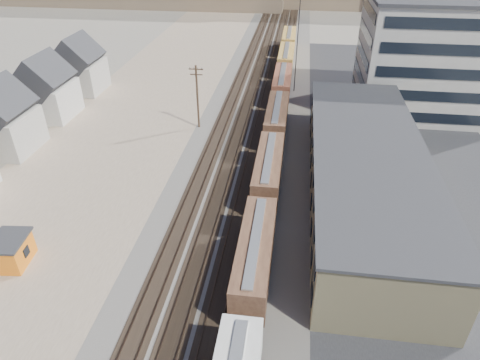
# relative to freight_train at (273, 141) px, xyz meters

# --- Properties ---
(ballast_bed) EXTENTS (18.00, 200.00, 0.06)m
(ballast_bed) POSITION_rel_freight_train_xyz_m (-3.80, 16.63, -2.76)
(ballast_bed) COLOR #4C4742
(ballast_bed) RESTS_ON ground
(dirt_yard) EXTENTS (24.00, 180.00, 0.03)m
(dirt_yard) POSITION_rel_freight_train_xyz_m (-23.80, 6.63, -2.78)
(dirt_yard) COLOR #816B58
(dirt_yard) RESTS_ON ground
(asphalt_lot) EXTENTS (26.00, 120.00, 0.04)m
(asphalt_lot) POSITION_rel_freight_train_xyz_m (18.20, 1.63, -2.77)
(asphalt_lot) COLOR #232326
(asphalt_lot) RESTS_ON ground
(rail_tracks) EXTENTS (11.40, 200.00, 0.24)m
(rail_tracks) POSITION_rel_freight_train_xyz_m (-4.35, 16.63, -2.68)
(rail_tracks) COLOR black
(rail_tracks) RESTS_ON ground
(freight_train) EXTENTS (3.00, 119.74, 4.46)m
(freight_train) POSITION_rel_freight_train_xyz_m (0.00, 0.00, 0.00)
(freight_train) COLOR black
(freight_train) RESTS_ON ground
(warehouse) EXTENTS (12.40, 40.40, 7.25)m
(warehouse) POSITION_rel_freight_train_xyz_m (11.18, -8.37, 0.86)
(warehouse) COLOR tan
(warehouse) RESTS_ON ground
(office_tower) EXTENTS (22.60, 18.60, 18.45)m
(office_tower) POSITION_rel_freight_train_xyz_m (24.15, 21.58, 6.47)
(office_tower) COLOR #9E998E
(office_tower) RESTS_ON ground
(utility_pole_north) EXTENTS (2.20, 0.32, 10.00)m
(utility_pole_north) POSITION_rel_freight_train_xyz_m (-12.30, 8.63, 2.50)
(utility_pole_north) COLOR #382619
(utility_pole_north) RESTS_ON ground
(radio_mast) EXTENTS (1.20, 0.16, 18.00)m
(radio_mast) POSITION_rel_freight_train_xyz_m (2.20, 26.63, 6.33)
(radio_mast) COLOR black
(radio_mast) RESTS_ON ground
(maintenance_shed) EXTENTS (3.56, 4.38, 2.98)m
(maintenance_shed) POSITION_rel_freight_train_xyz_m (-23.47, -24.12, -1.27)
(maintenance_shed) COLOR orange
(maintenance_shed) RESTS_ON ground
(parked_car_blue) EXTENTS (5.72, 6.08, 1.59)m
(parked_car_blue) POSITION_rel_freight_train_xyz_m (18.30, 24.69, -2.00)
(parked_car_blue) COLOR navy
(parked_car_blue) RESTS_ON ground
(parked_car_far) EXTENTS (2.74, 4.28, 1.36)m
(parked_car_far) POSITION_rel_freight_train_xyz_m (26.55, 21.92, -2.12)
(parked_car_far) COLOR silver
(parked_car_far) RESTS_ON ground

